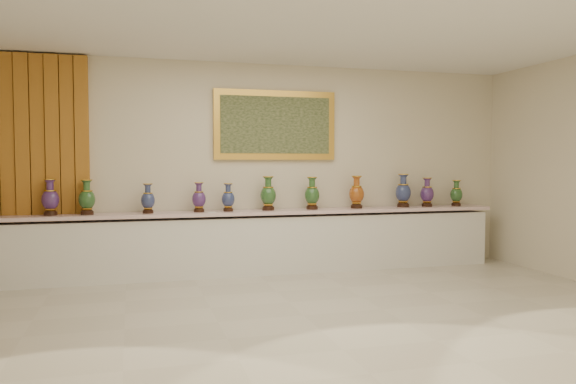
{
  "coord_description": "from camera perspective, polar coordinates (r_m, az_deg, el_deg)",
  "views": [
    {
      "loc": [
        -1.7,
        -5.46,
        1.58
      ],
      "look_at": [
        0.31,
        1.7,
        1.19
      ],
      "focal_mm": 35.0,
      "sensor_mm": 36.0,
      "label": 1
    }
  ],
  "objects": [
    {
      "name": "ground",
      "position": [
        5.93,
        1.59,
        -12.42
      ],
      "size": [
        8.0,
        8.0,
        0.0
      ],
      "primitive_type": "plane",
      "color": "beige",
      "rests_on": "ground"
    },
    {
      "name": "room",
      "position": [
        7.94,
        -21.45,
        2.96
      ],
      "size": [
        8.0,
        8.0,
        8.0
      ],
      "color": "beige",
      "rests_on": "ground"
    },
    {
      "name": "counter",
      "position": [
        7.99,
        -3.27,
        -5.2
      ],
      "size": [
        7.28,
        0.48,
        0.9
      ],
      "color": "white",
      "rests_on": "ground"
    },
    {
      "name": "vase_1",
      "position": [
        7.79,
        -23.0,
        -0.67
      ],
      "size": [
        0.25,
        0.25,
        0.47
      ],
      "rotation": [
        0.0,
        0.0,
        -0.14
      ],
      "color": "#32180D",
      "rests_on": "counter"
    },
    {
      "name": "vase_2",
      "position": [
        7.74,
        -19.75,
        -0.67
      ],
      "size": [
        0.26,
        0.26,
        0.46
      ],
      "rotation": [
        0.0,
        0.0,
        0.28
      ],
      "color": "#32180D",
      "rests_on": "counter"
    },
    {
      "name": "vase_3",
      "position": [
        7.71,
        -14.04,
        -0.79
      ],
      "size": [
        0.19,
        0.19,
        0.4
      ],
      "rotation": [
        0.0,
        0.0,
        -0.01
      ],
      "color": "#32180D",
      "rests_on": "counter"
    },
    {
      "name": "vase_4",
      "position": [
        7.78,
        -9.04,
        -0.68
      ],
      "size": [
        0.24,
        0.24,
        0.41
      ],
      "rotation": [
        0.0,
        0.0,
        -0.34
      ],
      "color": "#32180D",
      "rests_on": "counter"
    },
    {
      "name": "vase_5",
      "position": [
        7.83,
        -6.1,
        -0.69
      ],
      "size": [
        0.23,
        0.23,
        0.39
      ],
      "rotation": [
        0.0,
        0.0,
        0.32
      ],
      "color": "#32180D",
      "rests_on": "counter"
    },
    {
      "name": "vase_6",
      "position": [
        7.97,
        -2.02,
        -0.31
      ],
      "size": [
        0.26,
        0.26,
        0.48
      ],
      "rotation": [
        0.0,
        0.0,
        -0.18
      ],
      "color": "#32180D",
      "rests_on": "counter"
    },
    {
      "name": "vase_7",
      "position": [
        8.13,
        2.46,
        -0.29
      ],
      "size": [
        0.24,
        0.24,
        0.47
      ],
      "rotation": [
        0.0,
        0.0,
        0.12
      ],
      "color": "#32180D",
      "rests_on": "counter"
    },
    {
      "name": "vase_8",
      "position": [
        8.37,
        6.98,
        -0.17
      ],
      "size": [
        0.28,
        0.28,
        0.48
      ],
      "rotation": [
        0.0,
        0.0,
        -0.29
      ],
      "color": "#32180D",
      "rests_on": "counter"
    },
    {
      "name": "vase_9",
      "position": [
        8.73,
        11.62,
        -0.02
      ],
      "size": [
        0.27,
        0.27,
        0.51
      ],
      "rotation": [
        0.0,
        0.0,
        -0.17
      ],
      "color": "#32180D",
      "rests_on": "counter"
    },
    {
      "name": "vase_10",
      "position": [
        8.89,
        13.94,
        -0.16
      ],
      "size": [
        0.25,
        0.25,
        0.45
      ],
      "rotation": [
        0.0,
        0.0,
        0.26
      ],
      "color": "#32180D",
      "rests_on": "counter"
    },
    {
      "name": "vase_11",
      "position": [
        9.15,
        16.73,
        -0.23
      ],
      "size": [
        0.25,
        0.25,
        0.4
      ],
      "rotation": [
        0.0,
        0.0,
        0.4
      ],
      "color": "#32180D",
      "rests_on": "counter"
    },
    {
      "name": "label_card",
      "position": [
        7.69,
        -7.75,
        -2.06
      ],
      "size": [
        0.1,
        0.06,
        0.0
      ],
      "primitive_type": "cube",
      "color": "white",
      "rests_on": "counter"
    }
  ]
}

